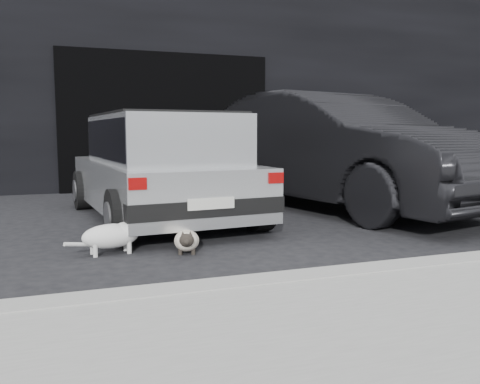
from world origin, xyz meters
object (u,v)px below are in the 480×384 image
object	(u,v)px
silver_hatchback	(161,162)
cat_siamese	(187,241)
second_car	(335,150)
cat_white	(115,235)

from	to	relation	value
silver_hatchback	cat_siamese	world-z (taller)	silver_hatchback
second_car	cat_siamese	distance (m)	3.44
cat_siamese	cat_white	xyz separation A→B (m)	(-0.63, 0.18, 0.07)
second_car	cat_siamese	bearing A→B (deg)	-156.92
silver_hatchback	second_car	distance (m)	2.59
silver_hatchback	cat_white	world-z (taller)	silver_hatchback
second_car	cat_white	bearing A→B (deg)	-164.71
cat_siamese	cat_white	size ratio (longest dim) A/B	0.90
second_car	cat_white	size ratio (longest dim) A/B	6.70
second_car	cat_siamese	size ratio (longest dim) A/B	7.46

